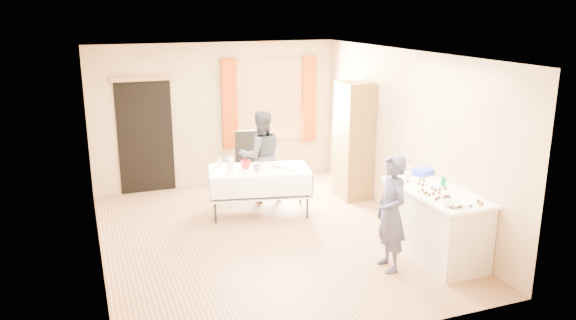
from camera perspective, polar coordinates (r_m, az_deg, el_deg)
name	(u,v)px	position (r m, az deg, el deg)	size (l,w,h in m)	color
floor	(266,238)	(8.16, -2.26, -7.90)	(4.50, 5.50, 0.02)	#9E7047
ceiling	(264,53)	(7.52, -2.47, 10.77)	(4.50, 5.50, 0.02)	white
wall_back	(217,115)	(10.33, -7.23, 4.57)	(4.50, 0.02, 2.60)	tan
wall_front	(358,218)	(5.31, 7.15, -5.83)	(4.50, 0.02, 2.60)	tan
wall_left	(92,166)	(7.37, -19.27, -0.54)	(0.02, 5.50, 2.60)	tan
wall_right	(406,137)	(8.70, 11.92, 2.33)	(0.02, 5.50, 2.60)	tan
window_frame	(269,101)	(10.54, -1.89, 6.00)	(1.32, 0.06, 1.52)	olive
window_pane	(270,101)	(10.52, -1.87, 5.98)	(1.20, 0.02, 1.40)	white
curtain_left	(230,104)	(10.27, -5.95, 5.68)	(0.28, 0.06, 1.65)	#8F3307
curtain_right	(309,99)	(10.76, 2.15, 6.19)	(0.28, 0.06, 1.65)	#8F3307
doorway	(145,137)	(10.15, -14.28, 2.29)	(0.95, 0.04, 2.00)	black
door_lintel	(142,79)	(9.95, -14.64, 7.99)	(1.05, 0.06, 0.08)	olive
cabinet	(354,141)	(9.62, 6.72, 1.96)	(0.50, 0.60, 2.00)	brown
counter	(435,223)	(7.66, 14.68, -6.25)	(0.75, 1.57, 0.91)	beige
party_table	(260,187)	(8.91, -2.91, -2.75)	(1.72, 1.13, 0.75)	black
chair	(249,174)	(10.03, -3.94, -1.43)	(0.50, 0.50, 1.08)	black
girl	(391,213)	(7.07, 10.44, -5.32)	(0.39, 0.57, 1.49)	#2D2E4B
woman	(261,156)	(9.46, -2.74, 0.43)	(0.79, 0.64, 1.56)	black
soda_can	(443,182)	(7.69, 15.51, -2.15)	(0.07, 0.07, 0.12)	#018232
mixing_bowl	(453,204)	(6.97, 16.40, -4.29)	(0.30, 0.30, 0.06)	white
foam_block	(406,175)	(7.96, 11.87, -1.47)	(0.15, 0.10, 0.08)	white
blue_basket	(423,172)	(8.14, 13.58, -1.20)	(0.30, 0.20, 0.08)	blue
pitcher	(230,165)	(8.65, -5.86, -0.50)	(0.11, 0.11, 0.22)	silver
cup_red	(246,164)	(8.82, -4.32, -0.46)	(0.18, 0.18, 0.13)	#B21812
cup_rainbow	(257,168)	(8.63, -3.20, -0.84)	(0.16, 0.16, 0.11)	red
small_bowl	(277,165)	(8.91, -1.11, -0.49)	(0.19, 0.19, 0.05)	white
pastry_tray	(291,169)	(8.75, 0.34, -0.90)	(0.28, 0.20, 0.02)	white
bottle	(220,162)	(8.95, -6.97, -0.19)	(0.09, 0.09, 0.16)	white
cake_balls	(441,194)	(7.30, 15.27, -3.39)	(0.50, 1.16, 0.04)	#3F2314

